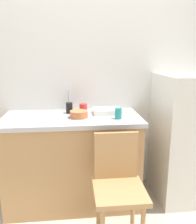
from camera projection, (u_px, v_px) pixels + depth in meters
name	position (u px, v px, depth m)	size (l,w,h in m)	color
back_wall	(89.00, 75.00, 2.61)	(4.80, 0.10, 2.55)	silver
cabinet_base	(73.00, 162.00, 2.45)	(1.28, 0.60, 0.87)	tan
countertop	(72.00, 118.00, 2.34)	(1.32, 0.64, 0.04)	#B7B7BC
faucet	(69.00, 100.00, 2.55)	(0.02, 0.02, 0.23)	#B7B7BC
refrigerator	(186.00, 138.00, 2.51)	(0.60, 0.61, 1.31)	silver
chair	(118.00, 184.00, 1.93)	(0.40, 0.40, 0.89)	tan
dish_tray	(107.00, 111.00, 2.44)	(0.28, 0.20, 0.05)	white
terracotta_bowl	(79.00, 114.00, 2.29)	(0.17, 0.17, 0.06)	#C67042
cup_black	(69.00, 108.00, 2.45)	(0.07, 0.07, 0.11)	black
cup_red	(83.00, 108.00, 2.45)	(0.08, 0.08, 0.10)	red
cup_teal	(118.00, 113.00, 2.25)	(0.06, 0.06, 0.10)	teal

